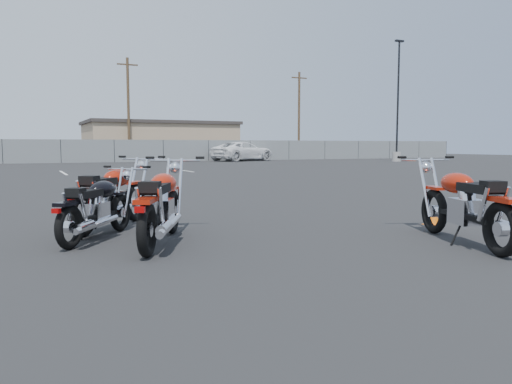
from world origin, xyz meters
name	(u,v)px	position (x,y,z in m)	size (l,w,h in m)	color
ground	(262,244)	(0.00, 0.00, 0.00)	(120.00, 120.00, 0.00)	black
motorcycle_front_red	(111,196)	(-1.64, 2.16, 0.52)	(1.83, 2.10, 1.15)	black
motorcycle_second_black	(97,207)	(-1.98, 1.27, 0.46)	(1.56, 1.88, 1.01)	black
motorcycle_third_red	(161,205)	(-1.24, 0.55, 0.53)	(1.49, 2.30, 1.17)	black
motorcycle_rear_red	(465,205)	(2.48, -1.20, 0.53)	(1.21, 2.38, 1.17)	black
training_cone_near	(433,216)	(3.32, 0.20, 0.15)	(0.26, 0.26, 0.31)	orange
light_pole_east	(397,131)	(25.71, 26.73, 2.57)	(0.80, 0.70, 9.96)	#9A9792
chainlink_fence	(61,151)	(0.00, 35.00, 0.90)	(80.06, 0.06, 1.80)	slate
tan_building_east	(159,140)	(10.00, 44.00, 1.86)	(14.40, 9.40, 3.70)	tan
utility_pole_c	(128,107)	(6.00, 39.00, 4.69)	(1.80, 0.24, 9.00)	#43301F
utility_pole_d	(299,114)	(24.00, 40.00, 4.69)	(1.80, 0.24, 9.00)	#43301F
parking_line_stripes	(30,174)	(-2.50, 20.00, 0.00)	(15.12, 4.00, 0.01)	silver
white_van	(243,146)	(14.69, 33.69, 1.29)	(6.79, 2.72, 2.58)	white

